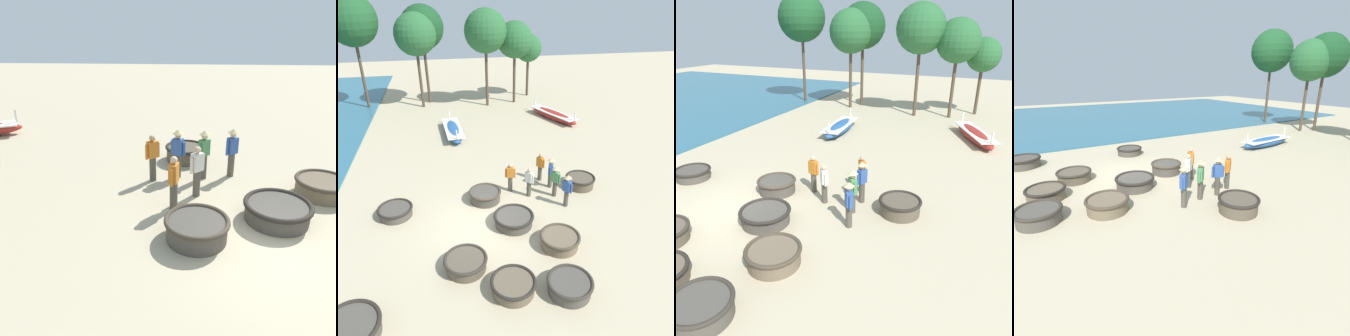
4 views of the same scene
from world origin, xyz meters
TOP-DOWN VIEW (x-y plane):
  - ground_plane at (0.00, 0.00)m, footprint 80.00×80.00m
  - coracle_far_left at (1.30, -0.15)m, footprint 1.78×1.78m
  - coracle_center at (0.32, 1.95)m, footprint 1.58×1.58m
  - coracle_front_right at (2.82, -1.84)m, footprint 1.64×1.64m
  - coracle_tilted at (5.37, 2.32)m, footprint 1.55×1.55m
  - fisherman_crouching at (2.51, 1.94)m, footprint 0.39×0.42m
  - fisherman_by_coracle at (3.49, 3.35)m, footprint 0.38×0.43m
  - fisherman_standing_right at (4.03, 0.76)m, footprint 0.38×0.45m
  - fisherman_hauling at (3.77, 1.70)m, footprint 0.39×0.41m
  - fisherman_standing_left at (1.70, 2.57)m, footprint 0.52×0.29m
  - fisherman_with_hat at (3.81, 2.55)m, footprint 0.36×0.49m

SIDE VIEW (x-z plane):
  - ground_plane at x=0.00m, z-range 0.00..0.00m
  - coracle_far_left at x=1.30m, z-range 0.02..0.55m
  - coracle_front_right at x=2.82m, z-range 0.02..0.56m
  - coracle_center at x=0.32m, z-range 0.02..0.58m
  - coracle_tilted at x=5.37m, z-range 0.02..0.60m
  - fisherman_crouching at x=2.51m, z-range 0.05..1.62m
  - fisherman_by_coracle at x=3.49m, z-range 0.05..1.62m
  - fisherman_standing_left at x=1.70m, z-range 0.05..1.62m
  - fisherman_standing_right at x=4.03m, z-range 0.12..1.79m
  - fisherman_hauling at x=3.77m, z-range 0.12..1.79m
  - fisherman_with_hat at x=3.81m, z-range 0.12..1.79m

